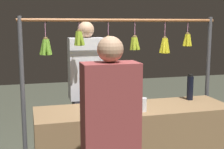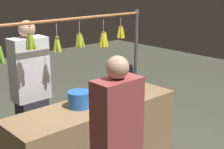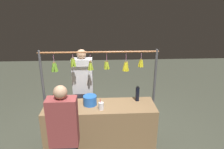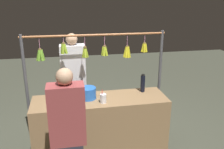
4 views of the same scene
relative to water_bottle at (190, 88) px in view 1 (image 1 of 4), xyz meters
name	(u,v)px [view 1 (image 1 of 4)]	position (x,y,z in m)	size (l,w,h in m)	color
market_counter	(134,149)	(0.66, 0.15, -0.55)	(1.87, 0.57, 0.84)	olive
display_rack	(121,63)	(0.68, -0.26, 0.25)	(2.11, 0.12, 1.70)	#4C4C51
water_bottle	(190,88)	(0.00, 0.00, 0.00)	(0.07, 0.07, 0.27)	black
blue_bucket	(117,99)	(0.82, 0.10, -0.05)	(0.23, 0.23, 0.16)	blue
drink_cup	(142,105)	(0.64, 0.28, -0.07)	(0.09, 0.09, 0.19)	silver
vendor_person	(87,96)	(0.99, -0.55, -0.15)	(0.39, 0.21, 1.65)	#2D2D38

